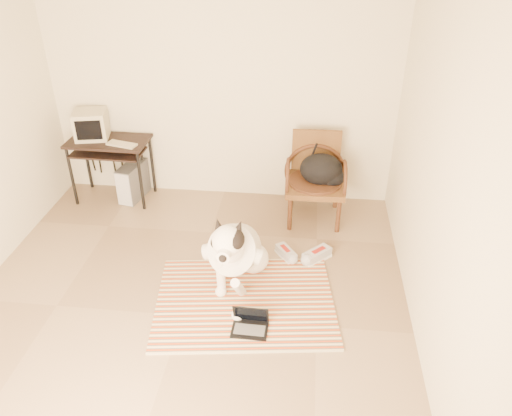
% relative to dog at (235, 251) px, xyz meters
% --- Properties ---
extents(floor, '(4.50, 4.50, 0.00)m').
position_rel_dog_xyz_m(floor, '(-0.40, -0.53, -0.35)').
color(floor, '#8D7356').
rests_on(floor, ground).
extents(wall_back, '(4.50, 0.00, 4.50)m').
position_rel_dog_xyz_m(wall_back, '(-0.40, 1.72, 1.00)').
color(wall_back, beige).
rests_on(wall_back, floor).
extents(wall_right, '(0.00, 4.50, 4.50)m').
position_rel_dog_xyz_m(wall_right, '(1.60, -0.53, 1.00)').
color(wall_right, beige).
rests_on(wall_right, floor).
extents(rug, '(1.76, 1.43, 0.02)m').
position_rel_dog_xyz_m(rug, '(0.13, -0.29, -0.34)').
color(rug, '#BC4118').
rests_on(rug, floor).
extents(dog, '(0.58, 1.22, 0.88)m').
position_rel_dog_xyz_m(dog, '(0.00, 0.00, 0.00)').
color(dog, white).
rests_on(dog, rug).
extents(laptop, '(0.31, 0.23, 0.21)m').
position_rel_dog_xyz_m(laptop, '(0.21, -0.63, -0.28)').
color(laptop, black).
rests_on(laptop, rug).
extents(computer_desk, '(0.94, 0.54, 0.77)m').
position_rel_dog_xyz_m(computer_desk, '(-1.70, 1.42, 0.31)').
color(computer_desk, black).
rests_on(computer_desk, floor).
extents(crt_monitor, '(0.43, 0.41, 0.32)m').
position_rel_dog_xyz_m(crt_monitor, '(-1.90, 1.48, 0.58)').
color(crt_monitor, '#B7AF90').
rests_on(crt_monitor, computer_desk).
extents(desk_keyboard, '(0.37, 0.21, 0.02)m').
position_rel_dog_xyz_m(desk_keyboard, '(-1.49, 1.31, 0.43)').
color(desk_keyboard, '#B7AF90').
rests_on(desk_keyboard, computer_desk).
extents(pc_tower, '(0.28, 0.50, 0.44)m').
position_rel_dog_xyz_m(pc_tower, '(-1.48, 1.46, -0.13)').
color(pc_tower, '#525154').
rests_on(pc_tower, floor).
extents(rattan_chair, '(0.65, 0.63, 0.97)m').
position_rel_dog_xyz_m(rattan_chair, '(0.72, 1.28, 0.14)').
color(rattan_chair, brown).
rests_on(rattan_chair, floor).
extents(backpack, '(0.50, 0.39, 0.35)m').
position_rel_dog_xyz_m(backpack, '(0.80, 1.24, 0.26)').
color(backpack, black).
rests_on(backpack, rattan_chair).
extents(sneaker_left, '(0.25, 0.30, 0.10)m').
position_rel_dog_xyz_m(sneaker_left, '(0.46, 0.43, -0.30)').
color(sneaker_left, white).
rests_on(sneaker_left, floor).
extents(sneaker_right, '(0.32, 0.32, 0.11)m').
position_rel_dog_xyz_m(sneaker_right, '(0.77, 0.42, -0.30)').
color(sneaker_right, white).
rests_on(sneaker_right, floor).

